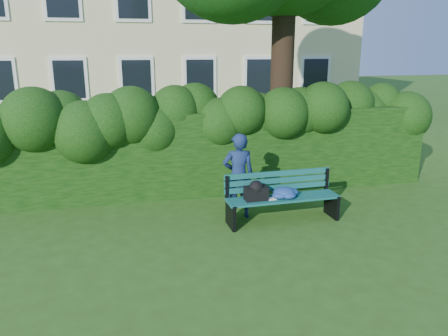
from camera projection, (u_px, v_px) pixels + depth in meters
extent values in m
plane|color=#2F5018|center=(232.00, 228.00, 7.74)|extent=(80.00, 80.00, 0.00)
cube|color=white|center=(69.00, 79.00, 15.81)|extent=(1.30, 0.08, 1.60)
cube|color=black|center=(69.00, 79.00, 15.77)|extent=(1.05, 0.04, 1.35)
cube|color=white|center=(137.00, 78.00, 16.33)|extent=(1.30, 0.08, 1.60)
cube|color=black|center=(137.00, 78.00, 16.29)|extent=(1.05, 0.04, 1.35)
cube|color=white|center=(200.00, 77.00, 16.85)|extent=(1.30, 0.08, 1.60)
cube|color=black|center=(200.00, 78.00, 16.81)|extent=(1.05, 0.04, 1.35)
cube|color=white|center=(259.00, 77.00, 17.37)|extent=(1.30, 0.08, 1.60)
cube|color=black|center=(260.00, 77.00, 17.33)|extent=(1.05, 0.04, 1.35)
cube|color=white|center=(315.00, 76.00, 17.88)|extent=(1.30, 0.08, 1.60)
cube|color=black|center=(316.00, 76.00, 17.85)|extent=(1.05, 0.04, 1.35)
cube|color=white|center=(199.00, 0.00, 16.11)|extent=(1.30, 0.08, 1.60)
cube|color=black|center=(199.00, 0.00, 16.07)|extent=(1.05, 0.04, 1.35)
cube|color=white|center=(261.00, 2.00, 16.62)|extent=(1.30, 0.08, 1.60)
cube|color=black|center=(261.00, 2.00, 16.59)|extent=(1.05, 0.04, 1.35)
cube|color=white|center=(319.00, 3.00, 17.14)|extent=(1.30, 0.08, 1.60)
cube|color=black|center=(320.00, 3.00, 17.11)|extent=(1.05, 0.04, 1.35)
cube|color=black|center=(208.00, 151.00, 9.57)|extent=(10.00, 1.00, 1.80)
cylinder|color=black|center=(282.00, 68.00, 9.56)|extent=(0.50, 0.50, 5.33)
cube|color=#0E4742|center=(287.00, 201.00, 7.76)|extent=(2.09, 0.18, 0.04)
cube|color=#0E4742|center=(284.00, 199.00, 7.87)|extent=(2.09, 0.18, 0.04)
cube|color=#0E4742|center=(282.00, 197.00, 7.99)|extent=(2.09, 0.18, 0.04)
cube|color=#0E4742|center=(279.00, 195.00, 8.10)|extent=(2.09, 0.18, 0.04)
cube|color=#0E4742|center=(278.00, 187.00, 8.14)|extent=(2.09, 0.11, 0.10)
cube|color=#0E4742|center=(278.00, 180.00, 8.11)|extent=(2.09, 0.11, 0.10)
cube|color=#0E4742|center=(278.00, 174.00, 8.09)|extent=(2.09, 0.11, 0.10)
cube|color=black|center=(231.00, 215.00, 7.74)|extent=(0.08, 0.50, 0.44)
cube|color=black|center=(227.00, 188.00, 7.87)|extent=(0.06, 0.06, 0.45)
cube|color=black|center=(231.00, 205.00, 7.64)|extent=(0.08, 0.42, 0.05)
cube|color=black|center=(332.00, 205.00, 8.24)|extent=(0.08, 0.50, 0.44)
cube|color=black|center=(326.00, 180.00, 8.37)|extent=(0.06, 0.06, 0.45)
cube|color=black|center=(334.00, 195.00, 8.14)|extent=(0.08, 0.42, 0.05)
cube|color=white|center=(271.00, 199.00, 7.81)|extent=(0.18, 0.14, 0.02)
cube|color=black|center=(256.00, 193.00, 7.76)|extent=(0.41, 0.25, 0.25)
imported|color=navy|center=(238.00, 176.00, 8.07)|extent=(0.62, 0.43, 1.61)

